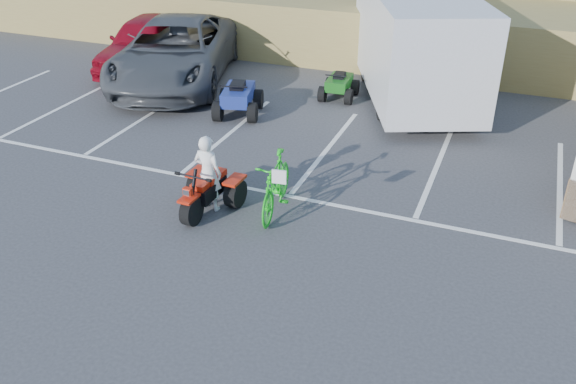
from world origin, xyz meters
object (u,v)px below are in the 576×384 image
at_px(rider, 208,173).
at_px(grey_pickup, 176,51).
at_px(red_trike_atv, 207,211).
at_px(cargo_trailer, 416,42).
at_px(green_dirt_bike, 276,184).
at_px(quad_atv_green, 339,98).
at_px(quad_atv_blue, 239,114).
at_px(red_car, 147,42).

bearing_deg(rider, grey_pickup, -52.46).
distance_m(red_trike_atv, grey_pickup, 8.58).
bearing_deg(cargo_trailer, green_dirt_bike, -121.84).
distance_m(green_dirt_bike, quad_atv_green, 6.93).
height_order(rider, quad_atv_blue, rider).
bearing_deg(rider, cargo_trailer, -104.96).
bearing_deg(cargo_trailer, rider, -130.29).
xyz_separation_m(red_car, cargo_trailer, (9.03, 0.27, 0.83)).
distance_m(rider, grey_pickup, 8.41).
relative_size(red_car, cargo_trailer, 0.70).
height_order(red_car, cargo_trailer, cargo_trailer).
relative_size(rider, quad_atv_blue, 1.01).
xyz_separation_m(grey_pickup, red_car, (-1.67, 0.92, -0.09)).
xyz_separation_m(quad_atv_blue, quad_atv_green, (2.22, 2.31, 0.00)).
bearing_deg(cargo_trailer, quad_atv_blue, -166.59).
bearing_deg(quad_atv_blue, grey_pickup, 132.82).
xyz_separation_m(rider, green_dirt_bike, (1.32, 0.40, -0.20)).
distance_m(grey_pickup, quad_atv_blue, 3.79).
height_order(green_dirt_bike, quad_atv_green, green_dirt_bike).
bearing_deg(rider, green_dirt_bike, -160.91).
bearing_deg(quad_atv_green, red_trike_atv, -98.06).
relative_size(cargo_trailer, quad_atv_blue, 4.51).
bearing_deg(grey_pickup, red_trike_atv, -72.54).
bearing_deg(rider, quad_atv_blue, -68.41).
height_order(green_dirt_bike, cargo_trailer, cargo_trailer).
bearing_deg(cargo_trailer, grey_pickup, 166.20).
bearing_deg(red_car, cargo_trailer, -7.41).
height_order(red_trike_atv, quad_atv_blue, quad_atv_blue).
xyz_separation_m(green_dirt_bike, quad_atv_blue, (-3.04, 4.54, -0.61)).
bearing_deg(cargo_trailer, red_car, 158.76).
distance_m(grey_pickup, cargo_trailer, 7.49).
height_order(green_dirt_bike, grey_pickup, grey_pickup).
bearing_deg(red_trike_atv, quad_atv_green, 88.47).
xyz_separation_m(red_trike_atv, rider, (0.01, 0.15, 0.81)).
bearing_deg(quad_atv_blue, green_dirt_bike, -71.60).
xyz_separation_m(green_dirt_bike, red_car, (-7.83, 7.39, 0.25)).
height_order(red_trike_atv, red_car, red_car).
height_order(red_trike_atv, green_dirt_bike, green_dirt_bike).
xyz_separation_m(rider, cargo_trailer, (2.52, 8.06, 0.89)).
height_order(cargo_trailer, quad_atv_green, cargo_trailer).
bearing_deg(red_trike_atv, rider, 90.00).
bearing_deg(quad_atv_green, green_dirt_bike, -87.35).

